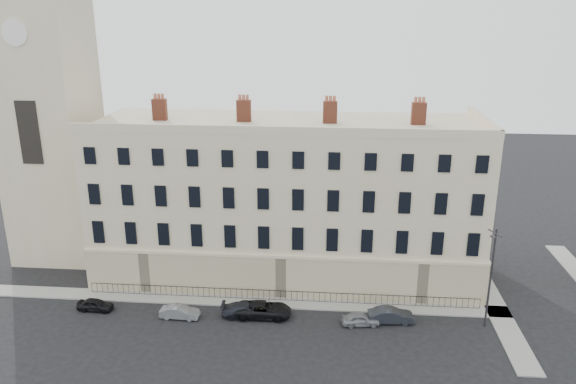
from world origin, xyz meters
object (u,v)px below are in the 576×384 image
car_d (264,310)px  car_e (361,319)px  streetlamp (491,274)px  car_f (391,315)px  car_a (95,305)px  car_b (180,312)px  car_c (246,310)px

car_d → car_e: size_ratio=1.51×
car_e → streetlamp: 11.11m
car_f → car_a: bearing=85.2°
streetlamp → car_e: bearing=160.0°
car_b → car_d: bearing=-81.8°
car_d → car_f: (10.73, 0.00, -0.03)m
car_c → car_d: (1.50, 0.16, 0.05)m
car_b → car_d: 7.12m
car_a → car_b: car_b is taller
car_f → streetlamp: streetlamp is taller
car_d → streetlamp: size_ratio=0.55×
car_a → car_b: 7.70m
car_b → car_f: car_f is taller
car_f → streetlamp: bearing=-95.4°
car_a → car_d: size_ratio=0.65×
car_a → streetlamp: size_ratio=0.36×
car_f → car_d: bearing=84.7°
car_a → car_c: size_ratio=0.74×
car_d → car_b: bearing=95.2°
car_a → car_e: car_e is taller
car_b → car_e: size_ratio=1.06×
car_a → car_e: (22.93, -0.42, 0.01)m
car_b → car_d: (7.07, 0.82, 0.11)m
car_b → car_a: bearing=87.1°
car_f → car_e: bearing=98.8°
car_c → car_f: bearing=-91.9°
car_d → car_c: bearing=94.5°
car_e → car_c: bearing=80.4°
car_a → streetlamp: streetlamp is taller
car_c → car_f: 12.22m
car_c → streetlamp: streetlamp is taller
car_a → car_b: bearing=-92.3°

